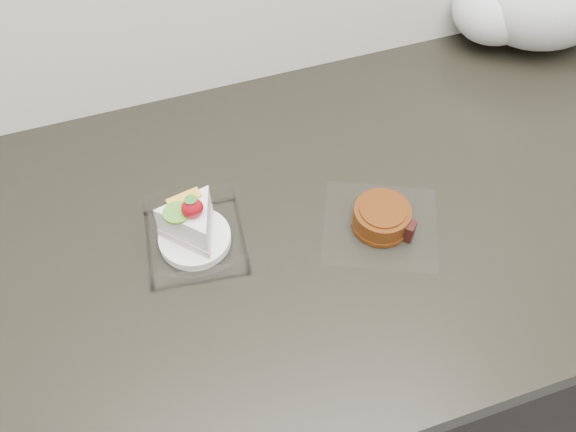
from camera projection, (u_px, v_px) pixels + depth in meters
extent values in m
cube|color=black|center=(307.00, 361.00, 1.28)|extent=(2.00, 0.60, 0.86)
cube|color=black|center=(315.00, 227.00, 0.92)|extent=(2.04, 0.64, 0.04)
cube|color=white|center=(196.00, 242.00, 0.88)|extent=(0.15, 0.15, 0.00)
cylinder|color=white|center=(195.00, 239.00, 0.87)|extent=(0.10, 0.10, 0.01)
ellipsoid|color=#B20B1B|center=(192.00, 208.00, 0.80)|extent=(0.03, 0.02, 0.03)
cone|color=#2D7223|center=(191.00, 201.00, 0.79)|extent=(0.02, 0.02, 0.01)
cylinder|color=#5BAC31|center=(177.00, 213.00, 0.81)|extent=(0.04, 0.04, 0.00)
cube|color=yellow|center=(184.00, 198.00, 0.83)|extent=(0.05, 0.02, 0.00)
cube|color=white|center=(380.00, 225.00, 0.89)|extent=(0.20, 0.20, 0.00)
cylinder|color=#63250B|center=(382.00, 217.00, 0.88)|extent=(0.10, 0.10, 0.03)
cylinder|color=#63250B|center=(381.00, 223.00, 0.89)|extent=(0.10, 0.10, 0.01)
cylinder|color=#63250B|center=(383.00, 209.00, 0.87)|extent=(0.08, 0.08, 0.00)
cube|color=black|center=(406.00, 230.00, 0.87)|extent=(0.03, 0.03, 0.03)
ellipsoid|color=white|center=(499.00, 4.00, 1.08)|extent=(0.17, 0.15, 0.13)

